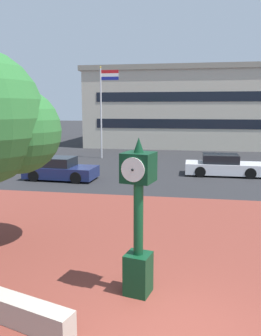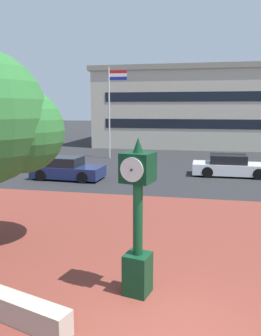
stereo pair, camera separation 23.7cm
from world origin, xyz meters
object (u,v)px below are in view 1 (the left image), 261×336
(street_clock, at_px, (138,220))
(car_street_mid, at_px, (223,166))
(civic_building, at_px, (230,108))
(car_street_far, at_px, (60,170))
(flagpole_primary, at_px, (103,106))

(street_clock, distance_m, car_street_mid, 14.73)
(street_clock, relative_size, civic_building, 0.11)
(street_clock, relative_size, car_street_mid, 0.75)
(car_street_far, distance_m, flagpole_primary, 9.39)
(car_street_mid, xyz_separation_m, car_street_far, (-9.28, -2.87, -0.00))
(flagpole_primary, height_order, civic_building, civic_building)
(car_street_mid, relative_size, flagpole_primary, 0.64)
(street_clock, height_order, flagpole_primary, flagpole_primary)
(car_street_mid, distance_m, flagpole_primary, 11.25)
(car_street_far, relative_size, flagpole_primary, 0.57)
(street_clock, relative_size, flagpole_primary, 0.48)
(street_clock, distance_m, flagpole_primary, 21.14)
(flagpole_primary, relative_size, civic_building, 0.24)
(street_clock, relative_size, car_street_far, 0.84)
(civic_building, bearing_deg, car_street_mid, -96.67)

